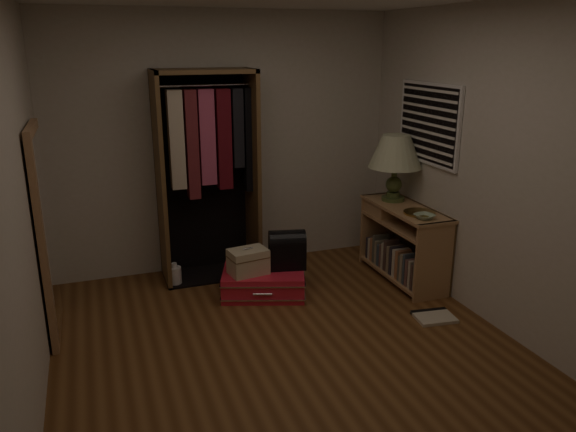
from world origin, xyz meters
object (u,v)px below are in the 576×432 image
at_px(open_wardrobe, 209,157).
at_px(black_bag, 287,248).
at_px(console_bookshelf, 401,240).
at_px(pink_suitcase, 264,282).
at_px(table_lamp, 395,153).
at_px(white_jug, 175,276).
at_px(floor_mirror, 45,234).
at_px(train_case, 248,261).

height_order(open_wardrobe, black_bag, open_wardrobe).
bearing_deg(console_bookshelf, open_wardrobe, 157.57).
bearing_deg(pink_suitcase, table_lamp, 24.22).
bearing_deg(pink_suitcase, console_bookshelf, 15.75).
xyz_separation_m(console_bookshelf, white_jug, (-2.18, 0.56, -0.30)).
xyz_separation_m(console_bookshelf, black_bag, (-1.18, 0.07, 0.03)).
relative_size(table_lamp, white_jug, 2.89).
bearing_deg(open_wardrobe, table_lamp, -16.29).
distance_m(floor_mirror, train_case, 1.74).
relative_size(train_case, table_lamp, 0.57).
height_order(pink_suitcase, black_bag, black_bag).
xyz_separation_m(console_bookshelf, table_lamp, (0.01, 0.21, 0.84)).
bearing_deg(open_wardrobe, floor_mirror, -152.49).
bearing_deg(black_bag, table_lamp, 19.03).
bearing_deg(console_bookshelf, table_lamp, 88.58).
bearing_deg(train_case, pink_suitcase, 2.30).
distance_m(open_wardrobe, train_case, 1.11).
height_order(pink_suitcase, white_jug, pink_suitcase).
relative_size(train_case, black_bag, 1.01).
relative_size(floor_mirror, pink_suitcase, 1.85).
distance_m(table_lamp, white_jug, 2.49).
distance_m(floor_mirror, black_bag, 2.10).
relative_size(open_wardrobe, pink_suitcase, 2.23).
height_order(floor_mirror, black_bag, floor_mirror).
bearing_deg(black_bag, white_jug, 166.49).
xyz_separation_m(open_wardrobe, floor_mirror, (-1.48, -0.77, -0.36)).
bearing_deg(floor_mirror, train_case, 3.25).
xyz_separation_m(console_bookshelf, train_case, (-1.57, 0.05, -0.04)).
distance_m(floor_mirror, table_lamp, 3.28).
relative_size(pink_suitcase, black_bag, 2.43).
bearing_deg(black_bag, pink_suitcase, -169.91).
bearing_deg(pink_suitcase, train_case, -149.70).
relative_size(floor_mirror, white_jug, 7.39).
bearing_deg(floor_mirror, console_bookshelf, 0.75).
xyz_separation_m(train_case, white_jug, (-0.61, 0.51, -0.26)).
bearing_deg(white_jug, train_case, -39.76).
bearing_deg(console_bookshelf, train_case, 178.11).
distance_m(console_bookshelf, table_lamp, 0.87).
distance_m(open_wardrobe, white_jug, 1.20).
bearing_deg(pink_suitcase, white_jug, 167.17).
distance_m(console_bookshelf, train_case, 1.57).
xyz_separation_m(pink_suitcase, white_jug, (-0.76, 0.47, -0.02)).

